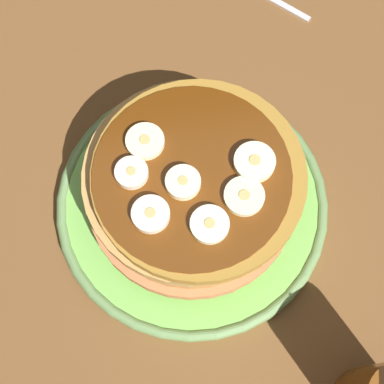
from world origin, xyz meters
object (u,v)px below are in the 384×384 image
Objects in this scene: plate at (192,204)px; banana_slice_4 at (255,164)px; banana_slice_1 at (151,215)px; banana_slice_0 at (183,183)px; banana_slice_5 at (244,197)px; pancake_stack at (193,190)px; banana_slice_2 at (145,142)px; banana_slice_3 at (132,173)px; banana_slice_6 at (210,225)px.

banana_slice_4 is (5.39, -0.19, 8.09)cm from plate.
banana_slice_1 reaches higher than plate.
banana_slice_4 is at bearing 5.31° from banana_slice_0.
pancake_stack is at bearing 144.46° from banana_slice_5.
banana_slice_0 is 0.88× the size of banana_slice_5.
plate is 8.26× the size of banana_slice_1.
banana_slice_3 is (-1.55, -2.72, 0.05)cm from banana_slice_2.
banana_slice_0 is 0.84× the size of banana_slice_4.
banana_slice_6 is (1.52, -3.98, -0.07)cm from banana_slice_0.
banana_slice_6 is (-3.29, -1.92, 0.03)cm from banana_slice_5.
banana_slice_1 is 7.91cm from banana_slice_5.
plate is 9.22× the size of banana_slice_3.
banana_slice_2 is at bearing 134.22° from plate.
banana_slice_5 is at bearing 30.28° from banana_slice_6.
banana_slice_1 is (-3.09, -2.30, -0.02)cm from banana_slice_0.
banana_slice_0 is 1.05× the size of banana_slice_3.
banana_slice_5 is (7.40, -6.42, -0.01)cm from banana_slice_2.
banana_slice_3 is 0.80× the size of banana_slice_4.
banana_slice_4 reaches higher than banana_slice_6.
banana_slice_3 reaches higher than plate.
banana_slice_0 and banana_slice_3 have the same top height.
banana_slice_2 is (-2.58, 4.36, -0.09)cm from banana_slice_0.
banana_slice_6 is (4.61, -1.69, -0.06)cm from banana_slice_1.
banana_slice_0 reaches higher than plate.
plate is at bearing -45.78° from banana_slice_2.
banana_slice_0 is 5.07cm from banana_slice_2.
banana_slice_0 reaches higher than pancake_stack.
banana_slice_5 is at bearing -23.17° from banana_slice_0.
banana_slice_3 is (-1.04, 3.93, -0.03)cm from banana_slice_1.
banana_slice_4 reaches higher than banana_slice_2.
plate is 8.09× the size of banana_slice_6.
pancake_stack is at bearing 32.64° from banana_slice_0.
banana_slice_0 is (-1.02, -0.65, 3.94)cm from pancake_stack.
banana_slice_6 is at bearing -20.08° from banana_slice_1.
banana_slice_5 is at bearing -119.18° from banana_slice_4.
banana_slice_0 is at bearing 36.61° from banana_slice_1.
pancake_stack is at bearing 35.66° from banana_slice_1.
banana_slice_5 is at bearing -35.54° from pancake_stack.
pancake_stack reaches higher than plate.
banana_slice_3 and banana_slice_6 have the same top height.
banana_slice_2 is at bearing 85.65° from banana_slice_1.
banana_slice_1 reaches higher than banana_slice_5.
banana_slice_4 is at bearing 60.82° from banana_slice_5.
banana_slice_5 is (8.95, -3.70, -0.07)cm from banana_slice_3.
banana_slice_2 is at bearing 139.06° from banana_slice_5.
banana_slice_3 is at bearing 174.25° from banana_slice_4.
banana_slice_0 and banana_slice_1 have the same top height.
banana_slice_2 reaches higher than pancake_stack.
banana_slice_4 is at bearing -5.75° from banana_slice_3.
banana_slice_2 is 1.04× the size of banana_slice_6.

